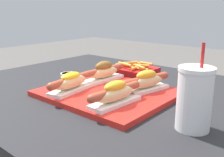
# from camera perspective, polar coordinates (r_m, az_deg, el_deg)

# --- Properties ---
(serving_tray) EXTENTS (0.43, 0.37, 0.02)m
(serving_tray) POSITION_cam_1_polar(r_m,az_deg,el_deg) (0.92, -0.80, -3.18)
(serving_tray) COLOR red
(serving_tray) RESTS_ON patio_table
(hot_dog_0) EXTENTS (0.08, 0.22, 0.07)m
(hot_dog_0) POSITION_cam_1_polar(r_m,az_deg,el_deg) (0.92, -8.95, -0.79)
(hot_dog_0) COLOR white
(hot_dog_0) RESTS_ON serving_tray
(hot_dog_1) EXTENTS (0.07, 0.22, 0.07)m
(hot_dog_1) POSITION_cam_1_polar(r_m,az_deg,el_deg) (0.78, 0.70, -3.26)
(hot_dog_1) COLOR white
(hot_dog_1) RESTS_ON serving_tray
(hot_dog_2) EXTENTS (0.07, 0.22, 0.08)m
(hot_dog_2) POSITION_cam_1_polar(r_m,az_deg,el_deg) (1.04, -1.80, 1.47)
(hot_dog_2) COLOR white
(hot_dog_2) RESTS_ON serving_tray
(hot_dog_3) EXTENTS (0.10, 0.21, 0.07)m
(hot_dog_3) POSITION_cam_1_polar(r_m,az_deg,el_deg) (0.92, 7.43, -0.60)
(hot_dog_3) COLOR white
(hot_dog_3) RESTS_ON serving_tray
(sauce_bowl) EXTENTS (0.07, 0.07, 0.02)m
(sauce_bowl) POSITION_cam_1_polar(r_m,az_deg,el_deg) (1.18, -9.53, 0.77)
(sauce_bowl) COLOR silver
(sauce_bowl) RESTS_ON patio_table
(drink_cup) EXTENTS (0.09, 0.09, 0.22)m
(drink_cup) POSITION_cam_1_polar(r_m,az_deg,el_deg) (0.68, 17.50, -4.19)
(drink_cup) COLOR white
(drink_cup) RESTS_ON patio_table
(fries_basket) EXTENTS (0.18, 0.16, 0.06)m
(fries_basket) POSITION_cam_1_polar(r_m,az_deg,el_deg) (1.21, 5.07, 1.72)
(fries_basket) COLOR #B21919
(fries_basket) RESTS_ON patio_table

